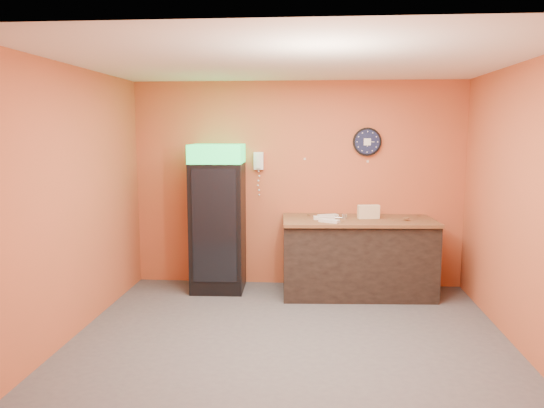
# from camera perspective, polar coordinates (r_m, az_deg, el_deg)

# --- Properties ---
(floor) EXTENTS (4.50, 4.50, 0.00)m
(floor) POSITION_cam_1_polar(r_m,az_deg,el_deg) (5.67, 1.92, -14.19)
(floor) COLOR #47474C
(floor) RESTS_ON ground
(back_wall) EXTENTS (4.50, 0.02, 2.80)m
(back_wall) POSITION_cam_1_polar(r_m,az_deg,el_deg) (7.29, 2.73, 2.12)
(back_wall) COLOR #C55C37
(back_wall) RESTS_ON floor
(left_wall) EXTENTS (0.02, 4.00, 2.80)m
(left_wall) POSITION_cam_1_polar(r_m,az_deg,el_deg) (5.86, -20.56, 0.20)
(left_wall) COLOR #C55C37
(left_wall) RESTS_ON floor
(right_wall) EXTENTS (0.02, 4.00, 2.80)m
(right_wall) POSITION_cam_1_polar(r_m,az_deg,el_deg) (5.67, 25.35, -0.30)
(right_wall) COLOR #C55C37
(right_wall) RESTS_ON floor
(ceiling) EXTENTS (4.50, 4.00, 0.02)m
(ceiling) POSITION_cam_1_polar(r_m,az_deg,el_deg) (5.30, 2.07, 15.12)
(ceiling) COLOR white
(ceiling) RESTS_ON back_wall
(beverage_cooler) EXTENTS (0.71, 0.72, 1.96)m
(beverage_cooler) POSITION_cam_1_polar(r_m,az_deg,el_deg) (7.08, -5.90, -1.72)
(beverage_cooler) COLOR black
(beverage_cooler) RESTS_ON floor
(prep_counter) EXTENTS (1.98, 0.98, 0.96)m
(prep_counter) POSITION_cam_1_polar(r_m,az_deg,el_deg) (7.04, 9.17, -5.76)
(prep_counter) COLOR black
(prep_counter) RESTS_ON floor
(wall_clock) EXTENTS (0.38, 0.06, 0.38)m
(wall_clock) POSITION_cam_1_polar(r_m,az_deg,el_deg) (7.26, 10.20, 6.60)
(wall_clock) COLOR black
(wall_clock) RESTS_ON back_wall
(wall_phone) EXTENTS (0.13, 0.11, 0.24)m
(wall_phone) POSITION_cam_1_polar(r_m,az_deg,el_deg) (7.25, -1.45, 4.66)
(wall_phone) COLOR white
(wall_phone) RESTS_ON back_wall
(butcher_paper) EXTENTS (2.00, 1.08, 0.04)m
(butcher_paper) POSITION_cam_1_polar(r_m,az_deg,el_deg) (6.94, 9.27, -1.73)
(butcher_paper) COLOR brown
(butcher_paper) RESTS_ON prep_counter
(sub_roll_stack) EXTENTS (0.29, 0.14, 0.18)m
(sub_roll_stack) POSITION_cam_1_polar(r_m,az_deg,el_deg) (6.97, 10.35, -0.83)
(sub_roll_stack) COLOR beige
(sub_roll_stack) RESTS_ON butcher_paper
(wrapped_sandwich_left) EXTENTS (0.28, 0.13, 0.04)m
(wrapped_sandwich_left) POSITION_cam_1_polar(r_m,az_deg,el_deg) (6.84, 5.64, -1.48)
(wrapped_sandwich_left) COLOR silver
(wrapped_sandwich_left) RESTS_ON butcher_paper
(wrapped_sandwich_mid) EXTENTS (0.27, 0.21, 0.04)m
(wrapped_sandwich_mid) POSITION_cam_1_polar(r_m,az_deg,el_deg) (6.62, 6.18, -1.82)
(wrapped_sandwich_mid) COLOR silver
(wrapped_sandwich_mid) RESTS_ON butcher_paper
(wrapped_sandwich_right) EXTENTS (0.28, 0.20, 0.04)m
(wrapped_sandwich_right) POSITION_cam_1_polar(r_m,az_deg,el_deg) (6.99, 6.04, -1.29)
(wrapped_sandwich_right) COLOR silver
(wrapped_sandwich_right) RESTS_ON butcher_paper
(kitchen_tool) EXTENTS (0.06, 0.06, 0.06)m
(kitchen_tool) POSITION_cam_1_polar(r_m,az_deg,el_deg) (6.90, 7.82, -1.33)
(kitchen_tool) COLOR silver
(kitchen_tool) RESTS_ON butcher_paper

